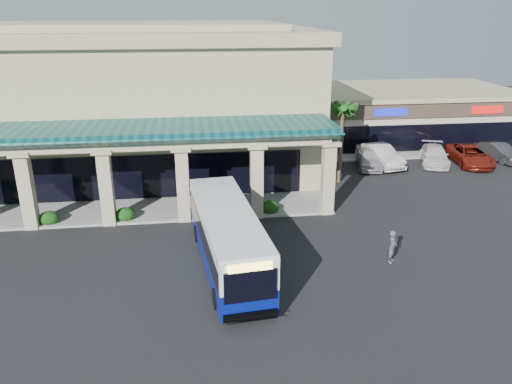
{
  "coord_description": "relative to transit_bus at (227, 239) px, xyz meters",
  "views": [
    {
      "loc": [
        -2.27,
        -23.51,
        12.37
      ],
      "look_at": [
        1.26,
        3.71,
        2.2
      ],
      "focal_mm": 35.0,
      "sensor_mm": 36.0,
      "label": 1
    }
  ],
  "objects": [
    {
      "name": "car_gray",
      "position": [
        21.47,
        14.98,
        -0.75
      ],
      "size": [
        3.29,
        5.92,
        1.57
      ],
      "primitive_type": "imported",
      "rotation": [
        0.0,
        0.0,
        -0.13
      ],
      "color": "maroon",
      "rests_on": "ground"
    },
    {
      "name": "pedestrian",
      "position": [
        8.42,
        -0.62,
        -0.67
      ],
      "size": [
        0.69,
        0.76,
        1.73
      ],
      "primitive_type": "imported",
      "rotation": [
        0.0,
        0.0,
        0.99
      ],
      "color": "#46495A",
      "rests_on": "ground"
    },
    {
      "name": "broadleaf_tree",
      "position": [
        8.29,
        20.0,
        0.87
      ],
      "size": [
        2.6,
        2.6,
        4.81
      ],
      "primitive_type": null,
      "color": "#11380C",
      "rests_on": "ground"
    },
    {
      "name": "car_red",
      "position": [
        18.57,
        15.48,
        -0.8
      ],
      "size": [
        3.67,
        5.49,
        1.48
      ],
      "primitive_type": "imported",
      "rotation": [
        0.0,
        0.0,
        -0.35
      ],
      "color": "white",
      "rests_on": "ground"
    },
    {
      "name": "main_building",
      "position": [
        -7.21,
        17.0,
        4.14
      ],
      "size": [
        30.8,
        14.8,
        11.35
      ],
      "primitive_type": null,
      "color": "#BEB388",
      "rests_on": "ground"
    },
    {
      "name": "ground",
      "position": [
        0.79,
        1.0,
        -1.54
      ],
      "size": [
        110.0,
        110.0,
        0.0
      ],
      "primitive_type": "plane",
      "color": "black"
    },
    {
      "name": "car_silver",
      "position": [
        12.82,
        15.21,
        -0.73
      ],
      "size": [
        2.96,
        5.03,
        1.61
      ],
      "primitive_type": "imported",
      "rotation": [
        0.0,
        0.0,
        -0.24
      ],
      "color": "#B6B5BC",
      "rests_on": "ground"
    },
    {
      "name": "palm_0",
      "position": [
        9.29,
        12.0,
        1.76
      ],
      "size": [
        2.4,
        2.4,
        6.6
      ],
      "primitive_type": null,
      "color": "#154111",
      "rests_on": "ground"
    },
    {
      "name": "transit_bus",
      "position": [
        0.0,
        0.0,
        0.0
      ],
      "size": [
        3.67,
        11.2,
        3.07
      ],
      "primitive_type": null,
      "rotation": [
        0.0,
        0.0,
        0.1
      ],
      "color": "navy",
      "rests_on": "ground"
    },
    {
      "name": "car_extra",
      "position": [
        24.52,
        15.79,
        -0.79
      ],
      "size": [
        2.42,
        4.73,
        1.49
      ],
      "primitive_type": "imported",
      "rotation": [
        0.0,
        0.0,
        0.2
      ],
      "color": "#2F3033",
      "rests_on": "ground"
    },
    {
      "name": "arcade",
      "position": [
        -7.21,
        7.8,
        1.31
      ],
      "size": [
        30.0,
        6.2,
        5.7
      ],
      "primitive_type": null,
      "color": "#09393B",
      "rests_on": "ground"
    },
    {
      "name": "palm_1",
      "position": [
        10.29,
        15.0,
        1.36
      ],
      "size": [
        2.4,
        2.4,
        5.8
      ],
      "primitive_type": null,
      "color": "#154111",
      "rests_on": "ground"
    },
    {
      "name": "car_white",
      "position": [
        13.86,
        15.59,
        -0.67
      ],
      "size": [
        2.73,
        5.51,
        1.74
      ],
      "primitive_type": "imported",
      "rotation": [
        0.0,
        0.0,
        0.17
      ],
      "color": "silver",
      "rests_on": "ground"
    },
    {
      "name": "strip_mall",
      "position": [
        18.79,
        25.0,
        0.91
      ],
      "size": [
        22.5,
        12.5,
        4.9
      ],
      "primitive_type": null,
      "color": "beige",
      "rests_on": "ground"
    }
  ]
}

